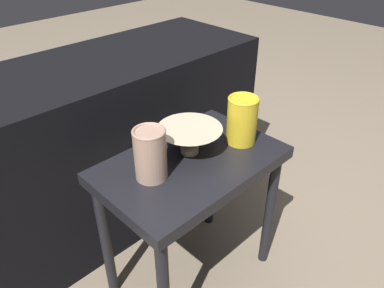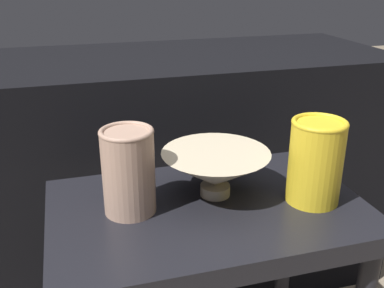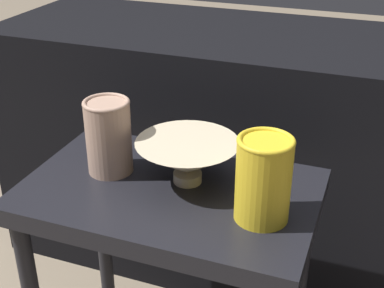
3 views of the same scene
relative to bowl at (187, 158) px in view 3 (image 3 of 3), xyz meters
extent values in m
cube|color=black|center=(-0.03, -0.03, -0.07)|extent=(0.59, 0.37, 0.04)
cylinder|color=black|center=(-0.28, 0.12, -0.35)|extent=(0.04, 0.04, 0.50)
cylinder|color=black|center=(0.23, 0.12, -0.35)|extent=(0.04, 0.04, 0.50)
cube|color=black|center=(-0.03, 0.49, -0.24)|extent=(1.38, 0.50, 0.72)
cylinder|color=#C1B293|center=(0.00, 0.00, -0.04)|extent=(0.06, 0.06, 0.02)
cone|color=#C1B293|center=(0.00, 0.00, 0.00)|extent=(0.21, 0.21, 0.07)
cylinder|color=tan|center=(-0.17, -0.01, 0.02)|extent=(0.09, 0.09, 0.15)
torus|color=tan|center=(-0.17, -0.01, 0.10)|extent=(0.10, 0.10, 0.01)
cylinder|color=gold|center=(0.17, -0.07, 0.02)|extent=(0.10, 0.10, 0.16)
torus|color=gold|center=(0.17, -0.07, 0.10)|extent=(0.10, 0.10, 0.01)
camera|label=1|loc=(-0.69, -0.72, 0.62)|focal=35.00mm
camera|label=2|loc=(-0.26, -0.73, 0.37)|focal=42.00mm
camera|label=3|loc=(0.34, -0.87, 0.51)|focal=50.00mm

